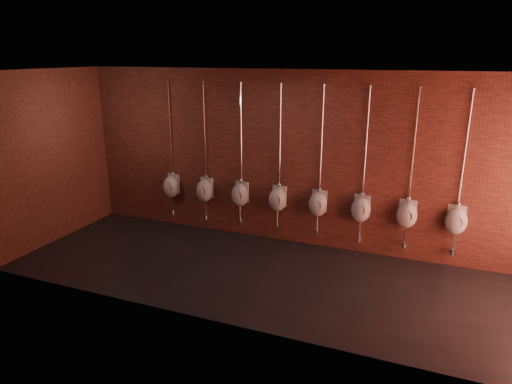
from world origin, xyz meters
TOP-DOWN VIEW (x-y plane):
  - ground at (0.00, 0.00)m, footprint 8.50×8.50m
  - room_shell at (0.00, 0.00)m, footprint 8.54×3.04m
  - urinal_0 at (-2.56, 1.38)m, footprint 0.39×0.35m
  - urinal_1 at (-1.79, 1.38)m, footprint 0.39×0.35m
  - urinal_2 at (-1.02, 1.38)m, footprint 0.39×0.35m
  - urinal_3 at (-0.26, 1.38)m, footprint 0.39×0.35m
  - urinal_4 at (0.51, 1.38)m, footprint 0.39×0.35m
  - urinal_5 at (1.28, 1.38)m, footprint 0.39×0.35m
  - urinal_6 at (2.05, 1.38)m, footprint 0.39×0.35m
  - urinal_7 at (2.82, 1.38)m, footprint 0.39×0.35m

SIDE VIEW (x-z plane):
  - ground at x=0.00m, z-range 0.00..0.00m
  - urinal_0 at x=-2.56m, z-range -0.49..2.22m
  - urinal_1 at x=-1.79m, z-range -0.49..2.22m
  - urinal_2 at x=-1.02m, z-range -0.49..2.22m
  - urinal_3 at x=-0.26m, z-range -0.49..2.22m
  - urinal_4 at x=0.51m, z-range -0.49..2.22m
  - urinal_5 at x=1.28m, z-range -0.49..2.22m
  - urinal_6 at x=2.05m, z-range -0.49..2.22m
  - urinal_7 at x=2.82m, z-range -0.49..2.22m
  - room_shell at x=0.00m, z-range 0.40..3.62m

